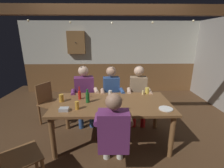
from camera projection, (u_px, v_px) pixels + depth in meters
The scene contains 24 objects.
ground_plane at pixel (112, 139), 2.91m from camera, with size 6.84×6.84×0.00m, color #4C331E.
back_wall_upper at pixel (110, 43), 5.08m from camera, with size 5.70×0.12×1.36m, color beige.
back_wall_wainscot at pixel (110, 77), 5.42m from camera, with size 5.70×0.12×0.97m, color brown.
ceiling_beam at pixel (112, 10), 2.50m from camera, with size 5.13×0.14×0.16m, color brown.
dining_table at pixel (112, 107), 2.68m from camera, with size 1.98×0.99×0.76m.
person_0 at pixel (84, 92), 3.36m from camera, with size 0.59×0.61×1.25m.
person_1 at pixel (112, 92), 3.37m from camera, with size 0.51×0.53×1.24m.
person_2 at pixel (138, 92), 3.38m from camera, with size 0.52×0.54×1.25m.
person_3 at pixel (113, 132), 2.00m from camera, with size 0.52×0.52×1.21m.
chair_empty_near_right at pixel (12, 158), 1.80m from camera, with size 0.62×0.62×0.88m.
chair_empty_near_left at pixel (49, 102), 3.39m from camera, with size 0.59×0.59×0.88m.
table_candle at pixel (143, 93), 3.01m from camera, with size 0.04×0.04×0.08m, color #F9E08C.
condiment_caddy at pixel (64, 109), 2.34m from camera, with size 0.14×0.10×0.05m, color #B2B7BC.
plate_0 at pixel (166, 109), 2.40m from camera, with size 0.21×0.21×0.01m, color white.
bottle_0 at pixel (114, 106), 2.23m from camera, with size 0.06×0.06×0.29m.
bottle_1 at pixel (88, 97), 2.63m from camera, with size 0.06×0.06×0.23m.
bottle_2 at pixel (80, 95), 2.78m from camera, with size 0.05×0.05×0.24m.
pint_glass_0 at pixel (147, 91), 3.06m from camera, with size 0.08×0.08×0.12m, color #E5C64C.
pint_glass_1 at pixel (61, 98), 2.68m from camera, with size 0.08×0.08×0.13m, color gold.
pint_glass_2 at pixel (77, 105), 2.39m from camera, with size 0.06×0.06×0.13m, color gold.
pint_glass_3 at pixel (115, 98), 2.67m from camera, with size 0.08×0.08×0.14m, color gold.
pint_glass_4 at pixel (110, 93), 2.92m from camera, with size 0.07×0.07×0.11m, color white.
wall_dart_cabinet at pixel (76, 43), 4.93m from camera, with size 0.56×0.15×0.70m.
string_lights at pixel (112, 21), 2.50m from camera, with size 4.02×0.04×0.12m.
Camera 1 is at (-0.06, -2.50, 1.82)m, focal length 24.97 mm.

